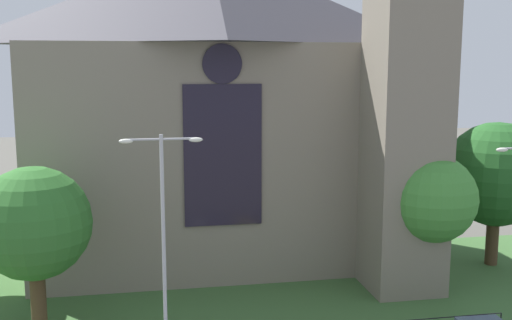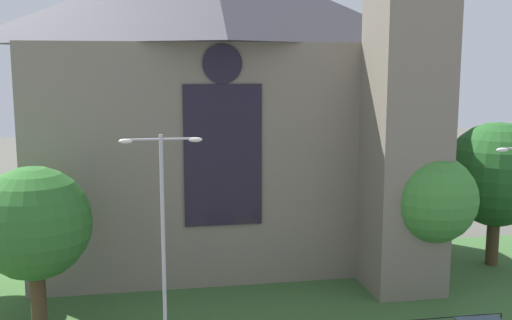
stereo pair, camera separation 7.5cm
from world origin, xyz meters
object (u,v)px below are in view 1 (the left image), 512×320
tree_right_near (432,200)px  church_building (224,104)px  tree_right_far (496,175)px  streetlamp_near (163,225)px  tree_left_near (34,224)px

tree_right_near → church_building: bearing=140.9°
church_building → tree_right_far: 17.87m
tree_right_far → streetlamp_near: (-21.13, -9.72, 0.31)m
tree_left_near → tree_right_near: tree_left_near is taller
tree_left_near → tree_right_far: bearing=11.1°
church_building → tree_left_near: church_building is taller
tree_right_far → streetlamp_near: size_ratio=0.92×
church_building → streetlamp_near: 15.42m
tree_left_near → tree_right_near: size_ratio=1.02×
tree_right_near → streetlamp_near: size_ratio=0.79×
church_building → tree_right_near: bearing=-39.1°
church_building → tree_left_near: (-10.30, -9.77, -4.92)m
streetlamp_near → tree_left_near: bearing=143.1°
tree_left_near → streetlamp_near: 7.42m
streetlamp_near → church_building: bearing=72.8°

